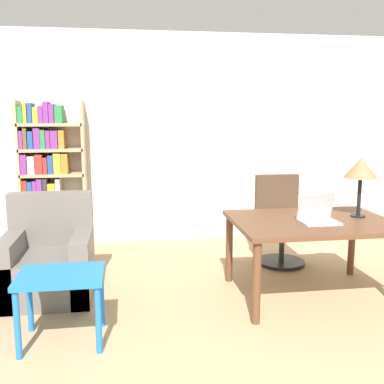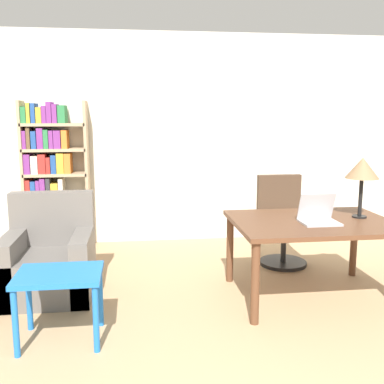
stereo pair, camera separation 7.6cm
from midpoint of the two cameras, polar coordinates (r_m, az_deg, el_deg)
name	(u,v)px [view 2 (the right image)]	position (r m, az deg, el deg)	size (l,w,h in m)	color
wall_back	(190,139)	(5.93, 0.13, 6.76)	(8.00, 0.06, 2.70)	silver
desk	(313,230)	(4.23, 15.57, -4.61)	(1.43, 1.07, 0.72)	brown
laptop	(318,217)	(4.12, 16.26, -3.01)	(0.32, 0.26, 0.26)	#B2B2B7
table_lamp	(362,169)	(4.39, 21.28, 2.69)	(0.30, 0.30, 0.56)	black
office_chair	(282,224)	(5.18, 11.77, -4.04)	(0.53, 0.53, 0.99)	black
side_table_blue	(59,284)	(3.48, -15.86, -11.17)	(0.61, 0.48, 0.53)	blue
armchair	(50,263)	(4.42, -17.12, -8.62)	(0.78, 0.77, 0.93)	#66605B
bookshelf	(51,177)	(5.82, -17.16, 1.86)	(0.80, 0.28, 1.83)	tan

